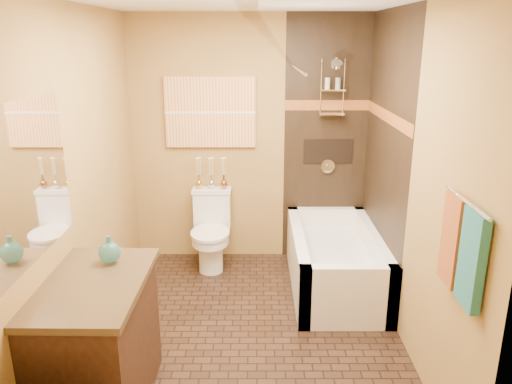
{
  "coord_description": "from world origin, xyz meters",
  "views": [
    {
      "loc": [
        0.06,
        -3.5,
        2.26
      ],
      "look_at": [
        0.06,
        0.4,
        1.05
      ],
      "focal_mm": 35.0,
      "sensor_mm": 36.0,
      "label": 1
    }
  ],
  "objects_px": {
    "toilet": "(211,230)",
    "vanity": "(97,345)",
    "sunset_painting": "(210,112)",
    "bathtub": "(335,266)"
  },
  "relations": [
    {
      "from": "bathtub",
      "to": "sunset_painting",
      "type": "bearing_deg",
      "value": 148.69
    },
    {
      "from": "bathtub",
      "to": "vanity",
      "type": "height_order",
      "value": "vanity"
    },
    {
      "from": "toilet",
      "to": "vanity",
      "type": "xyz_separation_m",
      "value": [
        -0.53,
        -2.05,
        0.05
      ]
    },
    {
      "from": "sunset_painting",
      "to": "toilet",
      "type": "xyz_separation_m",
      "value": [
        0.0,
        -0.26,
        -1.15
      ]
    },
    {
      "from": "bathtub",
      "to": "toilet",
      "type": "relative_size",
      "value": 1.92
    },
    {
      "from": "toilet",
      "to": "vanity",
      "type": "distance_m",
      "value": 2.12
    },
    {
      "from": "bathtub",
      "to": "vanity",
      "type": "bearing_deg",
      "value": -137.4
    },
    {
      "from": "sunset_painting",
      "to": "toilet",
      "type": "relative_size",
      "value": 1.15
    },
    {
      "from": "sunset_painting",
      "to": "vanity",
      "type": "bearing_deg",
      "value": -102.97
    },
    {
      "from": "sunset_painting",
      "to": "vanity",
      "type": "distance_m",
      "value": 2.62
    }
  ]
}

